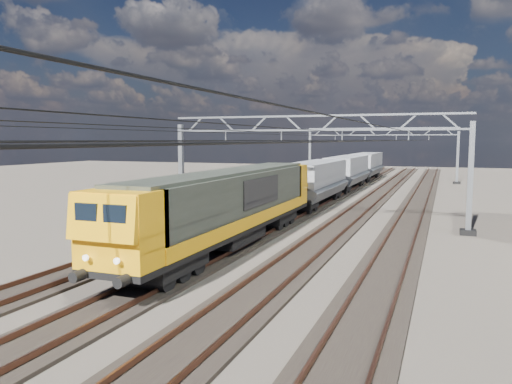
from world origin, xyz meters
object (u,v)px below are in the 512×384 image
(locomotive, at_px, (230,203))
(hopper_wagon_mid, at_px, (347,170))
(catenary_gantry_far, at_px, (380,152))
(hopper_wagon_third, at_px, (366,164))
(hopper_wagon_lead, at_px, (316,179))
(catenary_gantry_mid, at_px, (311,165))

(locomotive, height_order, hopper_wagon_mid, locomotive)
(catenary_gantry_far, height_order, hopper_wagon_mid, catenary_gantry_far)
(locomotive, relative_size, hopper_wagon_third, 1.62)
(locomotive, bearing_deg, catenary_gantry_far, 87.42)
(hopper_wagon_lead, distance_m, hopper_wagon_third, 28.40)
(hopper_wagon_mid, xyz_separation_m, hopper_wagon_third, (0.00, 14.20, 0.00))
(hopper_wagon_lead, bearing_deg, hopper_wagon_third, 90.00)
(catenary_gantry_far, distance_m, hopper_wagon_lead, 26.77)
(catenary_gantry_mid, bearing_deg, hopper_wagon_mid, 94.85)
(catenary_gantry_mid, bearing_deg, catenary_gantry_far, 90.00)
(catenary_gantry_mid, xyz_separation_m, hopper_wagon_lead, (-2.00, 9.36, -1.67))
(locomotive, bearing_deg, hopper_wagon_third, 90.00)
(catenary_gantry_mid, relative_size, locomotive, 0.94)
(hopper_wagon_lead, bearing_deg, catenary_gantry_mid, -77.93)
(catenary_gantry_mid, relative_size, hopper_wagon_lead, 1.53)
(catenary_gantry_far, bearing_deg, hopper_wagon_lead, -94.29)
(catenary_gantry_mid, relative_size, hopper_wagon_mid, 1.53)
(hopper_wagon_lead, bearing_deg, catenary_gantry_far, 85.71)
(locomotive, distance_m, hopper_wagon_mid, 31.90)
(catenary_gantry_mid, bearing_deg, locomotive, -103.49)
(catenary_gantry_far, bearing_deg, hopper_wagon_mid, -99.13)
(hopper_wagon_third, bearing_deg, hopper_wagon_mid, -90.00)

